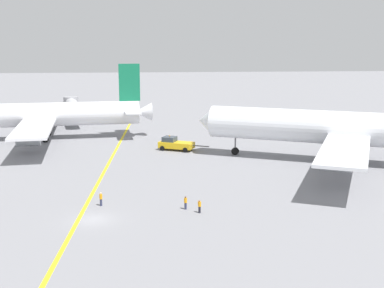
{
  "coord_description": "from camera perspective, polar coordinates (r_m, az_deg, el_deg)",
  "views": [
    {
      "loc": [
        5.8,
        -54.12,
        19.36
      ],
      "look_at": [
        13.37,
        22.16,
        4.0
      ],
      "focal_mm": 46.66,
      "sensor_mm": 36.0,
      "label": 1
    }
  ],
  "objects": [
    {
      "name": "ground_plane",
      "position": [
        57.77,
        -11.22,
        -8.48
      ],
      "size": [
        600.0,
        600.0,
        0.0
      ],
      "primitive_type": "plane",
      "color": "gray"
    },
    {
      "name": "taxiway_stripe",
      "position": [
        67.33,
        -11.34,
        -5.61
      ],
      "size": [
        7.81,
        119.81,
        0.01
      ],
      "primitive_type": "cube",
      "rotation": [
        0.0,
        0.0,
        -0.06
      ],
      "color": "yellow",
      "rests_on": "ground"
    },
    {
      "name": "airliner_at_gate_left",
      "position": [
        107.27,
        -17.8,
        3.12
      ],
      "size": [
        50.27,
        48.82,
        15.39
      ],
      "color": "silver",
      "rests_on": "ground"
    },
    {
      "name": "airliner_being_pushed",
      "position": [
        85.52,
        16.49,
        1.69
      ],
      "size": [
        45.62,
        47.79,
        15.64
      ],
      "color": "white",
      "rests_on": "ground"
    },
    {
      "name": "pushback_tug",
      "position": [
        92.77,
        -1.92,
        0.01
      ],
      "size": [
        9.25,
        5.59,
        2.75
      ],
      "color": "gold",
      "rests_on": "ground"
    },
    {
      "name": "ground_crew_ramp_agent_by_cones",
      "position": [
        62.04,
        -10.38,
        -6.17
      ],
      "size": [
        0.36,
        0.36,
        1.72
      ],
      "color": "#2D3351",
      "rests_on": "ground"
    },
    {
      "name": "ground_crew_wing_walker_right",
      "position": [
        58.61,
        0.87,
        -7.13
      ],
      "size": [
        0.36,
        0.47,
        1.56
      ],
      "color": "black",
      "rests_on": "ground"
    },
    {
      "name": "ground_crew_marshaller_foreground",
      "position": [
        59.82,
        -0.74,
        -6.7
      ],
      "size": [
        0.36,
        0.36,
        1.63
      ],
      "color": "#2D3351",
      "rests_on": "ground"
    },
    {
      "name": "jet_bridge",
      "position": [
        128.52,
        -13.41,
        4.14
      ],
      "size": [
        7.57,
        21.69,
        5.74
      ],
      "color": "#B7B7BC",
      "rests_on": "ground"
    }
  ]
}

